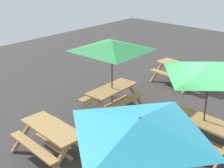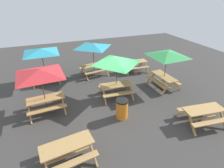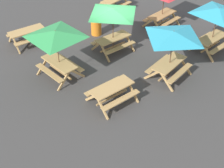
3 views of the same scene
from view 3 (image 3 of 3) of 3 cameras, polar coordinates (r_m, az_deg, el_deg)
name	(u,v)px [view 3 (image 3 of 3)]	position (r m, az deg, el deg)	size (l,w,h in m)	color
ground_plane	(116,48)	(16.07, 0.75, 6.65)	(26.60, 26.60, 0.00)	#3D3A38
picnic_table_0	(56,37)	(13.19, -10.21, 8.41)	(2.83, 2.83, 2.34)	tan
picnic_table_1	(112,91)	(12.38, 0.00, -1.23)	(1.88, 1.63, 0.81)	tan
picnic_table_3	(113,14)	(14.87, 0.19, 12.62)	(2.14, 2.14, 2.34)	tan
picnic_table_4	(218,14)	(15.69, 18.77, 12.01)	(2.83, 2.83, 2.34)	tan
picnic_table_5	(114,2)	(19.70, 0.42, 14.77)	(1.95, 1.72, 0.81)	tan
picnic_table_6	(173,38)	(13.19, 11.12, 8.27)	(2.26, 2.26, 2.34)	tan
picnic_table_7	(27,34)	(16.75, -15.26, 8.86)	(1.96, 1.72, 0.81)	tan
trash_bin_orange	(96,26)	(17.08, -2.92, 10.55)	(0.59, 0.59, 0.98)	orange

